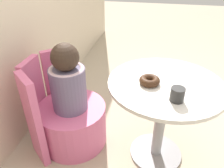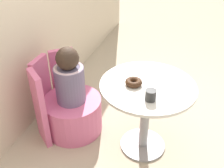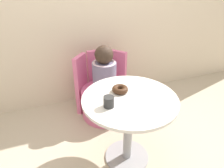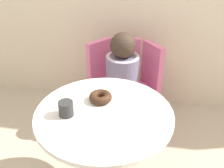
{
  "view_description": "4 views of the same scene",
  "coord_description": "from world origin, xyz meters",
  "px_view_note": "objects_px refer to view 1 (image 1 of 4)",
  "views": [
    {
      "loc": [
        -1.24,
        0.05,
        1.4
      ],
      "look_at": [
        0.02,
        0.32,
        0.61
      ],
      "focal_mm": 35.0,
      "sensor_mm": 36.0,
      "label": 1
    },
    {
      "loc": [
        -1.69,
        -0.31,
        1.79
      ],
      "look_at": [
        0.04,
        0.26,
        0.6
      ],
      "focal_mm": 42.0,
      "sensor_mm": 36.0,
      "label": 2
    },
    {
      "loc": [
        -0.56,
        -1.23,
        1.52
      ],
      "look_at": [
        0.01,
        0.35,
        0.59
      ],
      "focal_mm": 32.0,
      "sensor_mm": 36.0,
      "label": 3
    },
    {
      "loc": [
        0.25,
        -1.16,
        1.53
      ],
      "look_at": [
        -0.0,
        0.36,
        0.61
      ],
      "focal_mm": 42.0,
      "sensor_mm": 36.0,
      "label": 4
    }
  ],
  "objects_px": {
    "donut": "(150,81)",
    "cup": "(177,95)",
    "round_table": "(163,102)",
    "tub_chair": "(73,124)",
    "child_figure": "(68,81)"
  },
  "relations": [
    {
      "from": "donut",
      "to": "cup",
      "type": "bearing_deg",
      "value": -133.13
    },
    {
      "from": "donut",
      "to": "cup",
      "type": "height_order",
      "value": "cup"
    },
    {
      "from": "child_figure",
      "to": "donut",
      "type": "relative_size",
      "value": 3.97
    },
    {
      "from": "round_table",
      "to": "cup",
      "type": "distance_m",
      "value": 0.29
    },
    {
      "from": "donut",
      "to": "cup",
      "type": "distance_m",
      "value": 0.22
    },
    {
      "from": "child_figure",
      "to": "tub_chair",
      "type": "bearing_deg",
      "value": -86.42
    },
    {
      "from": "donut",
      "to": "child_figure",
      "type": "bearing_deg",
      "value": 84.75
    },
    {
      "from": "cup",
      "to": "donut",
      "type": "bearing_deg",
      "value": 46.87
    },
    {
      "from": "child_figure",
      "to": "donut",
      "type": "height_order",
      "value": "child_figure"
    },
    {
      "from": "child_figure",
      "to": "donut",
      "type": "xyz_separation_m",
      "value": [
        -0.05,
        -0.59,
        0.1
      ]
    },
    {
      "from": "round_table",
      "to": "donut",
      "type": "height_order",
      "value": "donut"
    },
    {
      "from": "child_figure",
      "to": "round_table",
      "type": "bearing_deg",
      "value": -91.07
    },
    {
      "from": "tub_chair",
      "to": "donut",
      "type": "xyz_separation_m",
      "value": [
        -0.05,
        -0.59,
        0.52
      ]
    },
    {
      "from": "round_table",
      "to": "tub_chair",
      "type": "distance_m",
      "value": 0.77
    },
    {
      "from": "tub_chair",
      "to": "child_figure",
      "type": "bearing_deg",
      "value": 93.58
    }
  ]
}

